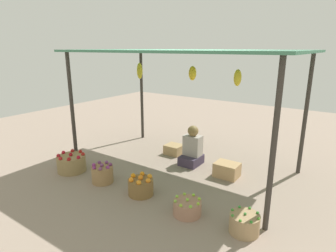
% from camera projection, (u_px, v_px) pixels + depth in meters
% --- Properties ---
extents(ground_plane, '(14.00, 14.00, 0.00)m').
position_uv_depth(ground_plane, '(183.00, 168.00, 5.42)').
color(ground_plane, gray).
extents(market_stall_structure, '(4.01, 2.35, 2.19)m').
position_uv_depth(market_stall_structure, '(185.00, 58.00, 4.87)').
color(market_stall_structure, '#38332D').
rests_on(market_stall_structure, ground).
extents(vendor_person, '(0.36, 0.44, 0.78)m').
position_uv_depth(vendor_person, '(192.00, 150.00, 5.52)').
color(vendor_person, '#3E3349').
rests_on(vendor_person, ground).
extents(basket_red_apples, '(0.52, 0.52, 0.36)m').
position_uv_depth(basket_red_apples, '(72.00, 163.00, 5.24)').
color(basket_red_apples, '#947A4E').
rests_on(basket_red_apples, ground).
extents(basket_purple_onions, '(0.36, 0.36, 0.34)m').
position_uv_depth(basket_purple_onions, '(102.00, 174.00, 4.81)').
color(basket_purple_onions, '#9B764B').
rests_on(basket_purple_onions, ground).
extents(basket_oranges, '(0.39, 0.39, 0.32)m').
position_uv_depth(basket_oranges, '(141.00, 186.00, 4.40)').
color(basket_oranges, brown).
rests_on(basket_oranges, ground).
extents(basket_limes, '(0.39, 0.39, 0.25)m').
position_uv_depth(basket_limes, '(187.00, 207.00, 3.88)').
color(basket_limes, '#A77960').
rests_on(basket_limes, ground).
extents(basket_green_chilies, '(0.37, 0.37, 0.28)m').
position_uv_depth(basket_green_chilies, '(244.00, 223.00, 3.49)').
color(basket_green_chilies, '#A4845C').
rests_on(basket_green_chilies, ground).
extents(wooden_crate_near_vendor, '(0.36, 0.32, 0.20)m').
position_uv_depth(wooden_crate_near_vendor, '(174.00, 149.00, 6.10)').
color(wooden_crate_near_vendor, tan).
rests_on(wooden_crate_near_vendor, ground).
extents(wooden_crate_stacked_rear, '(0.42, 0.33, 0.25)m').
position_uv_depth(wooden_crate_stacked_rear, '(227.00, 170.00, 5.02)').
color(wooden_crate_stacked_rear, tan).
rests_on(wooden_crate_stacked_rear, ground).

